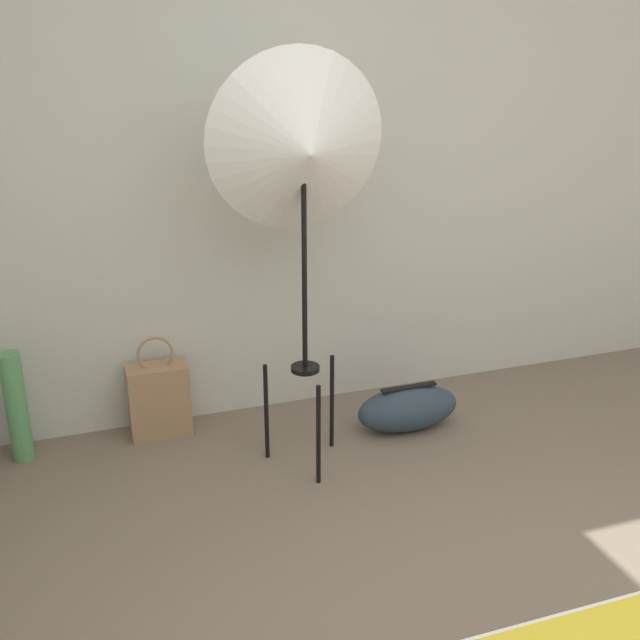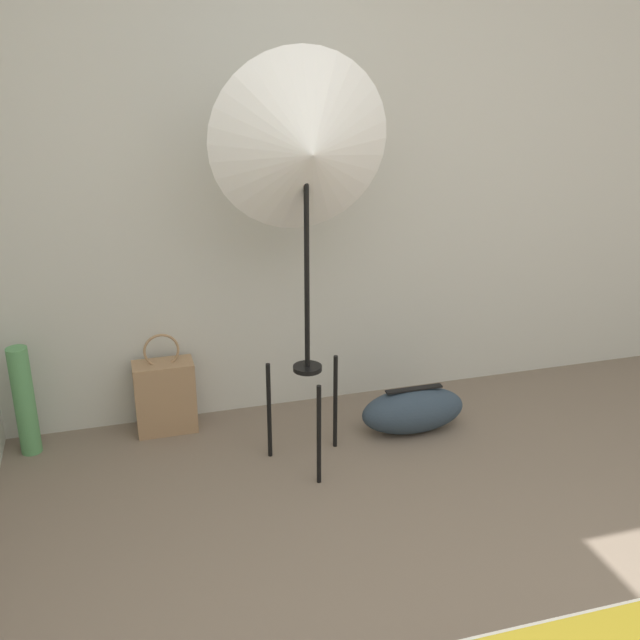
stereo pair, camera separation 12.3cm
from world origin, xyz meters
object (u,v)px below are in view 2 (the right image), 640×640
(tote_bag, at_px, (165,396))
(paper_roll, at_px, (24,401))
(photo_umbrella, at_px, (306,151))
(duffel_bag, at_px, (413,410))

(tote_bag, xyz_separation_m, paper_roll, (-0.62, -0.03, 0.08))
(photo_umbrella, height_order, tote_bag, photo_umbrella)
(duffel_bag, bearing_deg, tote_bag, 163.46)
(duffel_bag, relative_size, paper_roll, 0.99)
(tote_bag, bearing_deg, duffel_bag, -16.54)
(photo_umbrella, distance_m, tote_bag, 1.41)
(tote_bag, relative_size, duffel_bag, 0.98)
(photo_umbrella, height_order, duffel_bag, photo_umbrella)
(photo_umbrella, bearing_deg, tote_bag, 141.64)
(photo_umbrella, relative_size, paper_roll, 3.41)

